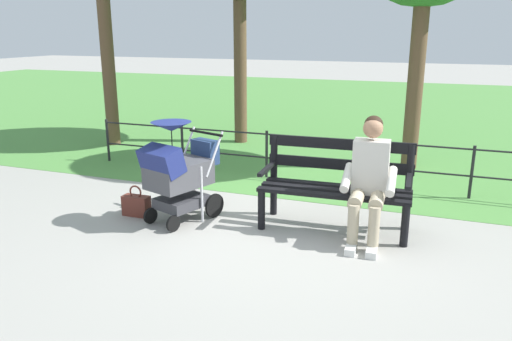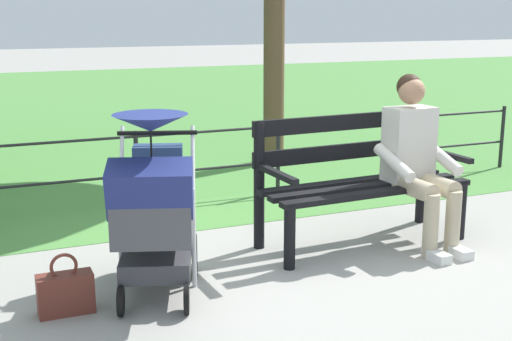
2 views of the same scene
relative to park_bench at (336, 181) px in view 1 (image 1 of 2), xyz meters
The scene contains 7 objects.
ground_plane 0.84m from the park_bench, 10.13° to the left, with size 60.00×60.00×0.00m, color #9E9B93.
grass_lawn 8.72m from the park_bench, 85.76° to the right, with size 40.00×16.00×0.01m, color #518E42.
park_bench is the anchor object (origin of this frame).
person_on_bench 0.46m from the park_bench, 149.25° to the left, with size 0.55×0.74×1.28m.
stroller 1.75m from the park_bench, 14.46° to the left, with size 0.75×0.99×1.15m.
handbag 2.33m from the park_bench, 11.93° to the left, with size 0.32×0.14×0.37m.
park_fence 1.68m from the park_bench, 67.38° to the right, with size 6.97×0.04×0.70m.
Camera 1 is at (-1.63, 5.05, 2.10)m, focal length 35.13 mm.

